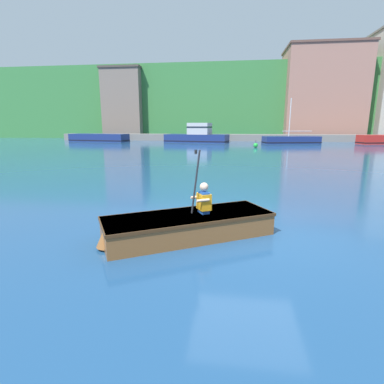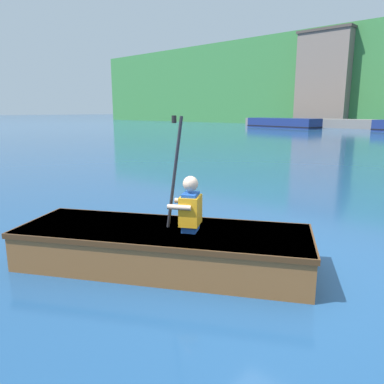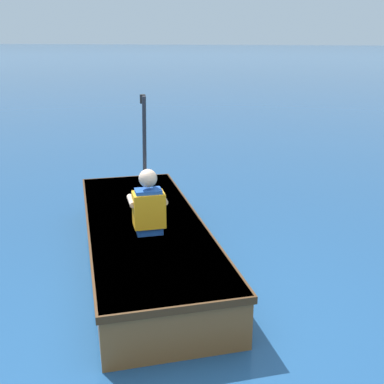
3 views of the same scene
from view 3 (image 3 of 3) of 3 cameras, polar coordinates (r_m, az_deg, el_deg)
ground_plane at (r=3.84m, az=-2.07°, el=-17.51°), size 300.00×300.00×0.00m
rowboat_foreground at (r=5.00m, az=-5.67°, el=-5.35°), size 3.47×2.66×0.46m
person_paddler at (r=4.48m, az=-5.18°, el=-1.46°), size 0.44×0.44×1.27m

